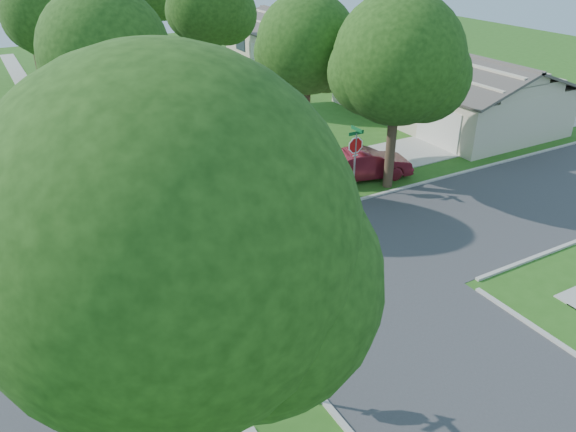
{
  "coord_description": "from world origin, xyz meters",
  "views": [
    {
      "loc": [
        -9.57,
        -14.38,
        10.82
      ],
      "look_at": [
        -0.78,
        1.14,
        1.6
      ],
      "focal_mm": 35.0,
      "sensor_mm": 36.0,
      "label": 1
    }
  ],
  "objects_px": {
    "car_curb_east": "(121,48)",
    "tree_w_far": "(27,6)",
    "tree_ne_corner": "(399,65)",
    "stop_sign_ne": "(355,148)",
    "tree_e_near": "(308,49)",
    "car_driveway": "(366,164)",
    "tree_e_mid": "(210,7)",
    "tree_w_near": "(107,59)",
    "stop_sign_sw": "(266,332)",
    "house_ne_far": "(298,46)",
    "tree_sw_corner": "(174,255)",
    "tree_w_mid": "(54,13)",
    "car_curb_west": "(61,71)",
    "house_ne_near": "(443,94)"
  },
  "relations": [
    {
      "from": "tree_sw_corner",
      "to": "car_curb_east",
      "type": "bearing_deg",
      "value": 77.13
    },
    {
      "from": "stop_sign_ne",
      "to": "car_driveway",
      "type": "xyz_separation_m",
      "value": [
        1.3,
        0.8,
        -1.32
      ]
    },
    {
      "from": "tree_e_near",
      "to": "tree_w_mid",
      "type": "xyz_separation_m",
      "value": [
        -9.39,
        12.0,
        0.85
      ]
    },
    {
      "from": "tree_w_mid",
      "to": "house_ne_far",
      "type": "bearing_deg",
      "value": 21.17
    },
    {
      "from": "stop_sign_ne",
      "to": "house_ne_near",
      "type": "height_order",
      "value": "house_ne_near"
    },
    {
      "from": "stop_sign_sw",
      "to": "house_ne_far",
      "type": "bearing_deg",
      "value": 58.45
    },
    {
      "from": "tree_w_far",
      "to": "tree_ne_corner",
      "type": "distance_m",
      "value": 31.77
    },
    {
      "from": "car_driveway",
      "to": "car_curb_east",
      "type": "distance_m",
      "value": 34.17
    },
    {
      "from": "car_curb_east",
      "to": "tree_w_far",
      "type": "bearing_deg",
      "value": -140.97
    },
    {
      "from": "tree_w_near",
      "to": "car_curb_west",
      "type": "height_order",
      "value": "tree_w_near"
    },
    {
      "from": "stop_sign_sw",
      "to": "tree_e_near",
      "type": "height_order",
      "value": "tree_e_near"
    },
    {
      "from": "house_ne_far",
      "to": "car_driveway",
      "type": "distance_m",
      "value": 25.54
    },
    {
      "from": "car_curb_east",
      "to": "tree_w_mid",
      "type": "bearing_deg",
      "value": -109.16
    },
    {
      "from": "stop_sign_sw",
      "to": "tree_sw_corner",
      "type": "relative_size",
      "value": 0.31
    },
    {
      "from": "tree_sw_corner",
      "to": "car_driveway",
      "type": "relative_size",
      "value": 2.2
    },
    {
      "from": "stop_sign_sw",
      "to": "tree_w_mid",
      "type": "xyz_separation_m",
      "value": [
        0.06,
        25.71,
        4.46
      ]
    },
    {
      "from": "tree_e_near",
      "to": "house_ne_near",
      "type": "bearing_deg",
      "value": 10.04
    },
    {
      "from": "tree_e_near",
      "to": "stop_sign_sw",
      "type": "bearing_deg",
      "value": -124.59
    },
    {
      "from": "car_curb_east",
      "to": "house_ne_near",
      "type": "bearing_deg",
      "value": -62.13
    },
    {
      "from": "tree_w_far",
      "to": "car_curb_west",
      "type": "height_order",
      "value": "tree_w_far"
    },
    {
      "from": "tree_ne_corner",
      "to": "car_curb_east",
      "type": "distance_m",
      "value": 35.82
    },
    {
      "from": "stop_sign_ne",
      "to": "tree_sw_corner",
      "type": "height_order",
      "value": "tree_sw_corner"
    },
    {
      "from": "stop_sign_ne",
      "to": "car_curb_east",
      "type": "distance_m",
      "value": 34.91
    },
    {
      "from": "tree_w_mid",
      "to": "house_ne_far",
      "type": "distance_m",
      "value": 22.68
    },
    {
      "from": "tree_w_far",
      "to": "tree_ne_corner",
      "type": "bearing_deg",
      "value": -69.72
    },
    {
      "from": "house_ne_far",
      "to": "car_curb_east",
      "type": "xyz_separation_m",
      "value": [
        -12.79,
        10.56,
        -0.72
      ]
    },
    {
      "from": "tree_sw_corner",
      "to": "car_driveway",
      "type": "bearing_deg",
      "value": 42.92
    },
    {
      "from": "tree_w_far",
      "to": "house_ne_far",
      "type": "relative_size",
      "value": 0.59
    },
    {
      "from": "stop_sign_ne",
      "to": "tree_e_mid",
      "type": "relative_size",
      "value": 0.32
    },
    {
      "from": "tree_e_mid",
      "to": "tree_w_near",
      "type": "xyz_separation_m",
      "value": [
        -9.4,
        -12.0,
        -0.14
      ]
    },
    {
      "from": "tree_w_mid",
      "to": "tree_sw_corner",
      "type": "relative_size",
      "value": 1.0
    },
    {
      "from": "tree_e_mid",
      "to": "stop_sign_ne",
      "type": "bearing_deg",
      "value": -90.2
    },
    {
      "from": "stop_sign_ne",
      "to": "car_driveway",
      "type": "bearing_deg",
      "value": 31.61
    },
    {
      "from": "tree_w_mid",
      "to": "car_curb_east",
      "type": "xyz_separation_m",
      "value": [
        7.84,
        18.55,
        -5.69
      ]
    },
    {
      "from": "stop_sign_sw",
      "to": "car_curb_east",
      "type": "distance_m",
      "value": 44.98
    },
    {
      "from": "tree_sw_corner",
      "to": "house_ne_far",
      "type": "relative_size",
      "value": 0.7
    },
    {
      "from": "stop_sign_sw",
      "to": "house_ne_far",
      "type": "height_order",
      "value": "house_ne_far"
    },
    {
      "from": "house_ne_near",
      "to": "house_ne_far",
      "type": "bearing_deg",
      "value": 90.0
    },
    {
      "from": "tree_w_mid",
      "to": "car_driveway",
      "type": "relative_size",
      "value": 2.2
    },
    {
      "from": "stop_sign_ne",
      "to": "tree_e_near",
      "type": "distance_m",
      "value": 5.62
    },
    {
      "from": "stop_sign_ne",
      "to": "tree_e_near",
      "type": "xyz_separation_m",
      "value": [
        0.05,
        4.31,
        3.61
      ]
    },
    {
      "from": "car_driveway",
      "to": "car_curb_west",
      "type": "height_order",
      "value": "car_driveway"
    },
    {
      "from": "house_ne_far",
      "to": "tree_w_near",
      "type": "bearing_deg",
      "value": -135.91
    },
    {
      "from": "car_curb_east",
      "to": "tree_ne_corner",
      "type": "bearing_deg",
      "value": -81.14
    },
    {
      "from": "tree_w_mid",
      "to": "tree_e_near",
      "type": "bearing_deg",
      "value": -51.95
    },
    {
      "from": "stop_sign_ne",
      "to": "tree_sw_corner",
      "type": "distance_m",
      "value": 17.38
    },
    {
      "from": "house_ne_far",
      "to": "car_curb_east",
      "type": "distance_m",
      "value": 16.61
    },
    {
      "from": "tree_sw_corner",
      "to": "car_curb_west",
      "type": "distance_m",
      "value": 41.16
    },
    {
      "from": "tree_sw_corner",
      "to": "car_driveway",
      "type": "distance_m",
      "value": 19.17
    },
    {
      "from": "tree_sw_corner",
      "to": "stop_sign_sw",
      "type": "bearing_deg",
      "value": 39.97
    }
  ]
}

